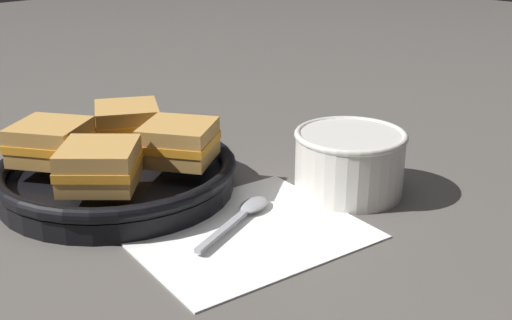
% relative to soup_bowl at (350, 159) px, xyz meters
% --- Properties ---
extents(ground_plane, '(4.00, 4.00, 0.00)m').
position_rel_soup_bowl_xyz_m(ground_plane, '(-0.08, 0.03, -0.04)').
color(ground_plane, '#56514C').
extents(napkin, '(0.27, 0.24, 0.00)m').
position_rel_soup_bowl_xyz_m(napkin, '(-0.16, 0.02, -0.04)').
color(napkin, white).
rests_on(napkin, ground_plane).
extents(soup_bowl, '(0.14, 0.14, 0.08)m').
position_rel_soup_bowl_xyz_m(soup_bowl, '(0.00, 0.00, 0.00)').
color(soup_bowl, silver).
rests_on(soup_bowl, ground_plane).
extents(spoon, '(0.15, 0.06, 0.01)m').
position_rel_soup_bowl_xyz_m(spoon, '(-0.14, 0.04, -0.04)').
color(spoon, '#9E9EA3').
rests_on(spoon, napkin).
extents(skillet, '(0.29, 0.29, 0.04)m').
position_rel_soup_bowl_xyz_m(skillet, '(-0.20, 0.20, -0.02)').
color(skillet, black).
rests_on(skillet, ground_plane).
extents(sandwich_near_left, '(0.11, 0.11, 0.05)m').
position_rel_soup_bowl_xyz_m(sandwich_near_left, '(-0.14, 0.26, 0.02)').
color(sandwich_near_left, '#C18E47').
rests_on(sandwich_near_left, skillet).
extents(sandwich_near_right, '(0.11, 0.11, 0.05)m').
position_rel_soup_bowl_xyz_m(sandwich_near_right, '(-0.25, 0.26, 0.02)').
color(sandwich_near_right, '#C18E47').
rests_on(sandwich_near_right, skillet).
extents(sandwich_far_left, '(0.12, 0.12, 0.05)m').
position_rel_soup_bowl_xyz_m(sandwich_far_left, '(-0.25, 0.15, 0.02)').
color(sandwich_far_left, '#C18E47').
rests_on(sandwich_far_left, skillet).
extents(sandwich_far_right, '(0.11, 0.11, 0.05)m').
position_rel_soup_bowl_xyz_m(sandwich_far_right, '(-0.14, 0.15, 0.02)').
color(sandwich_far_right, '#C18E47').
rests_on(sandwich_far_right, skillet).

